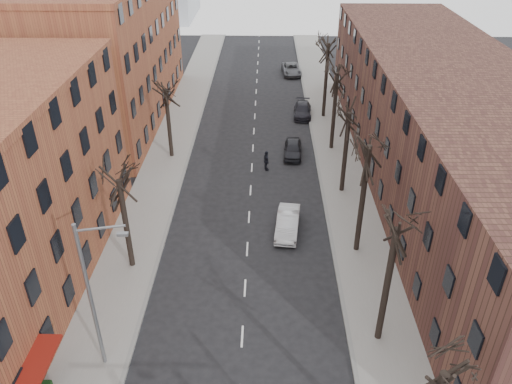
{
  "coord_description": "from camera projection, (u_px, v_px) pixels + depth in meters",
  "views": [
    {
      "loc": [
        1.17,
        -7.79,
        21.55
      ],
      "look_at": [
        0.59,
        21.14,
        4.0
      ],
      "focal_mm": 35.0,
      "sensor_mm": 36.0,
      "label": 1
    }
  ],
  "objects": [
    {
      "name": "sidewalk_left",
      "position": [
        170.0,
        151.0,
        47.88
      ],
      "size": [
        4.0,
        90.0,
        0.15
      ],
      "primitive_type": "cube",
      "color": "gray",
      "rests_on": "ground"
    },
    {
      "name": "sidewalk_right",
      "position": [
        336.0,
        153.0,
        47.6
      ],
      "size": [
        4.0,
        90.0,
        0.15
      ],
      "primitive_type": "cube",
      "color": "gray",
      "rests_on": "ground"
    },
    {
      "name": "building_left_far",
      "position": [
        102.0,
        53.0,
        52.12
      ],
      "size": [
        12.0,
        28.0,
        14.0
      ],
      "primitive_type": "cube",
      "color": "brown",
      "rests_on": "ground"
    },
    {
      "name": "building_right",
      "position": [
        447.0,
        127.0,
        40.64
      ],
      "size": [
        12.0,
        50.0,
        10.0
      ],
      "primitive_type": "cube",
      "color": "#533226",
      "rests_on": "ground"
    },
    {
      "name": "tree_right_b",
      "position": [
        377.0,
        338.0,
        27.98
      ],
      "size": [
        5.2,
        5.2,
        10.8
      ],
      "primitive_type": null,
      "color": "black",
      "rests_on": "ground"
    },
    {
      "name": "tree_right_c",
      "position": [
        356.0,
        250.0,
        34.82
      ],
      "size": [
        5.2,
        5.2,
        11.6
      ],
      "primitive_type": null,
      "color": "black",
      "rests_on": "ground"
    },
    {
      "name": "tree_right_d",
      "position": [
        341.0,
        191.0,
        41.66
      ],
      "size": [
        5.2,
        5.2,
        10.0
      ],
      "primitive_type": null,
      "color": "black",
      "rests_on": "ground"
    },
    {
      "name": "tree_right_e",
      "position": [
        331.0,
        149.0,
        48.5
      ],
      "size": [
        5.2,
        5.2,
        10.8
      ],
      "primitive_type": null,
      "color": "black",
      "rests_on": "ground"
    },
    {
      "name": "tree_right_f",
      "position": [
        323.0,
        117.0,
        55.34
      ],
      "size": [
        5.2,
        5.2,
        11.6
      ],
      "primitive_type": null,
      "color": "black",
      "rests_on": "ground"
    },
    {
      "name": "tree_left_a",
      "position": [
        133.0,
        266.0,
        33.37
      ],
      "size": [
        5.2,
        5.2,
        9.5
      ],
      "primitive_type": null,
      "color": "black",
      "rests_on": "ground"
    },
    {
      "name": "tree_left_b",
      "position": [
        172.0,
        157.0,
        47.05
      ],
      "size": [
        5.2,
        5.2,
        9.5
      ],
      "primitive_type": null,
      "color": "black",
      "rests_on": "ground"
    },
    {
      "name": "streetlight",
      "position": [
        93.0,
        292.0,
        23.93
      ],
      "size": [
        2.45,
        0.22,
        9.03
      ],
      "color": "slate",
      "rests_on": "ground"
    },
    {
      "name": "silver_sedan",
      "position": [
        288.0,
        223.0,
        36.39
      ],
      "size": [
        2.08,
        4.67,
        1.49
      ],
      "primitive_type": "imported",
      "rotation": [
        0.0,
        0.0,
        -0.11
      ],
      "color": "#B9BBC0",
      "rests_on": "ground"
    },
    {
      "name": "parked_car_near",
      "position": [
        293.0,
        149.0,
        46.9
      ],
      "size": [
        1.92,
        4.22,
        1.41
      ],
      "primitive_type": "imported",
      "rotation": [
        0.0,
        0.0,
        -0.06
      ],
      "color": "black",
      "rests_on": "ground"
    },
    {
      "name": "parked_car_mid",
      "position": [
        303.0,
        110.0,
        55.24
      ],
      "size": [
        2.17,
        4.75,
        1.35
      ],
      "primitive_type": "imported",
      "rotation": [
        0.0,
        0.0,
        -0.06
      ],
      "color": "black",
      "rests_on": "ground"
    },
    {
      "name": "parked_car_far",
      "position": [
        291.0,
        69.0,
        67.79
      ],
      "size": [
        2.77,
        5.28,
        1.42
      ],
      "primitive_type": "imported",
      "rotation": [
        0.0,
        0.0,
        0.08
      ],
      "color": "#53545A",
      "rests_on": "ground"
    },
    {
      "name": "pedestrian_crossing",
      "position": [
        266.0,
        161.0,
        44.34
      ],
      "size": [
        0.78,
        1.19,
        1.88
      ],
      "primitive_type": "imported",
      "rotation": [
        0.0,
        0.0,
        1.89
      ],
      "color": "black",
      "rests_on": "ground"
    }
  ]
}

